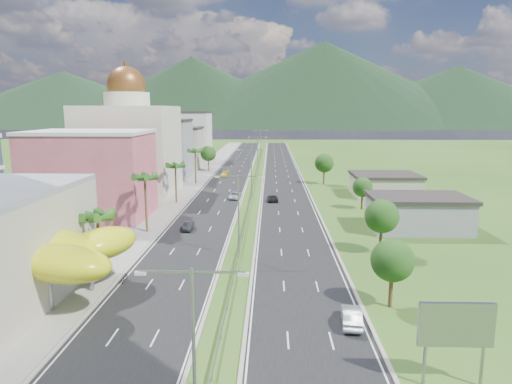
{
  "coord_description": "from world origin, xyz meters",
  "views": [
    {
      "loc": [
        4.11,
        -47.71,
        19.21
      ],
      "look_at": [
        1.95,
        19.69,
        7.0
      ],
      "focal_mm": 32.0,
      "sensor_mm": 36.0,
      "label": 1
    }
  ],
  "objects": [
    {
      "name": "streetlight_median_e",
      "position": [
        0.0,
        140.0,
        6.75
      ],
      "size": [
        6.04,
        0.25,
        11.0
      ],
      "color": "gray",
      "rests_on": "ground"
    },
    {
      "name": "sidewalk_left",
      "position": [
        -17.0,
        90.0,
        0.06
      ],
      "size": [
        7.0,
        260.0,
        0.12
      ],
      "primitive_type": "cube",
      "color": "gray",
      "rests_on": "ground"
    },
    {
      "name": "streetlight_median_a",
      "position": [
        0.0,
        -25.0,
        6.75
      ],
      "size": [
        6.04,
        0.25,
        11.0
      ],
      "color": "gray",
      "rests_on": "ground"
    },
    {
      "name": "palm_tree_c",
      "position": [
        -15.5,
        22.0,
        8.5
      ],
      "size": [
        3.6,
        3.6,
        9.6
      ],
      "color": "#47301C",
      "rests_on": "ground"
    },
    {
      "name": "car_silver_right",
      "position": [
        11.51,
        -8.97,
        0.83
      ],
      "size": [
        2.18,
        4.97,
        1.59
      ],
      "primitive_type": "imported",
      "rotation": [
        0.0,
        0.0,
        3.04
      ],
      "color": "#B5B8BE",
      "rests_on": "road_right"
    },
    {
      "name": "leafy_tree_rd",
      "position": [
        18.0,
        70.0,
        5.58
      ],
      "size": [
        4.9,
        4.9,
        8.05
      ],
      "color": "#47301C",
      "rests_on": "ground"
    },
    {
      "name": "car_yellow_far_left",
      "position": [
        -9.19,
        83.02,
        0.72
      ],
      "size": [
        2.23,
        4.81,
        1.36
      ],
      "primitive_type": "imported",
      "rotation": [
        0.0,
        0.0,
        -0.07
      ],
      "color": "gold",
      "rests_on": "road_left"
    },
    {
      "name": "car_silver_mid_left",
      "position": [
        -3.63,
        49.73,
        0.76
      ],
      "size": [
        2.6,
        5.27,
        1.44
      ],
      "primitive_type": "imported",
      "rotation": [
        0.0,
        0.0,
        -0.04
      ],
      "color": "#B3B6BB",
      "rests_on": "road_left"
    },
    {
      "name": "motorcycle",
      "position": [
        -12.3,
        0.82,
        0.73
      ],
      "size": [
        0.74,
        2.17,
        1.37
      ],
      "primitive_type": "imported",
      "rotation": [
        0.0,
        0.0,
        0.04
      ],
      "color": "black",
      "rests_on": "road_left"
    },
    {
      "name": "midrise_grey",
      "position": [
        -27.0,
        80.0,
        8.0
      ],
      "size": [
        16.0,
        15.0,
        16.0
      ],
      "primitive_type": "cube",
      "color": "gray",
      "rests_on": "ground"
    },
    {
      "name": "pink_shophouse",
      "position": [
        -28.0,
        32.0,
        7.5
      ],
      "size": [
        20.0,
        15.0,
        15.0
      ],
      "primitive_type": "cube",
      "color": "#B94C5B",
      "rests_on": "ground"
    },
    {
      "name": "road_right",
      "position": [
        7.5,
        90.0,
        0.02
      ],
      "size": [
        11.0,
        260.0,
        0.04
      ],
      "primitive_type": "cube",
      "color": "black",
      "rests_on": "ground"
    },
    {
      "name": "lime_canopy",
      "position": [
        -20.0,
        -4.0,
        4.99
      ],
      "size": [
        18.0,
        15.0,
        7.4
      ],
      "color": "#CDD314",
      "rests_on": "ground"
    },
    {
      "name": "road_left",
      "position": [
        -7.5,
        90.0,
        0.02
      ],
      "size": [
        11.0,
        260.0,
        0.04
      ],
      "primitive_type": "cube",
      "color": "black",
      "rests_on": "ground"
    },
    {
      "name": "shed_near",
      "position": [
        28.0,
        25.0,
        2.5
      ],
      "size": [
        15.0,
        10.0,
        5.0
      ],
      "primitive_type": "cube",
      "color": "gray",
      "rests_on": "ground"
    },
    {
      "name": "palm_tree_e",
      "position": [
        -15.5,
        70.0,
        8.31
      ],
      "size": [
        3.6,
        3.6,
        9.4
      ],
      "color": "#47301C",
      "rests_on": "ground"
    },
    {
      "name": "streetlight_median_d",
      "position": [
        0.0,
        95.0,
        6.75
      ],
      "size": [
        6.04,
        0.25,
        11.0
      ],
      "color": "gray",
      "rests_on": "ground"
    },
    {
      "name": "leafy_tree_rb",
      "position": [
        19.0,
        12.0,
        5.18
      ],
      "size": [
        4.55,
        4.55,
        7.47
      ],
      "color": "#47301C",
      "rests_on": "ground"
    },
    {
      "name": "leafy_tree_ra",
      "position": [
        16.0,
        -5.0,
        4.78
      ],
      "size": [
        4.2,
        4.2,
        6.9
      ],
      "color": "#47301C",
      "rests_on": "ground"
    },
    {
      "name": "leafy_tree_lfar",
      "position": [
        -15.5,
        95.0,
        5.58
      ],
      "size": [
        4.9,
        4.9,
        8.05
      ],
      "color": "#47301C",
      "rests_on": "ground"
    },
    {
      "name": "billboard",
      "position": [
        17.0,
        -18.0,
        4.42
      ],
      "size": [
        5.2,
        0.35,
        6.2
      ],
      "color": "gray",
      "rests_on": "ground"
    },
    {
      "name": "leafy_tree_rc",
      "position": [
        22.0,
        40.0,
        4.37
      ],
      "size": [
        3.85,
        3.85,
        6.33
      ],
      "color": "#47301C",
      "rests_on": "ground"
    },
    {
      "name": "palm_tree_b",
      "position": [
        -15.5,
        2.0,
        7.06
      ],
      "size": [
        3.6,
        3.6,
        8.1
      ],
      "color": "#47301C",
      "rests_on": "ground"
    },
    {
      "name": "ground",
      "position": [
        0.0,
        0.0,
        0.0
      ],
      "size": [
        500.0,
        500.0,
        0.0
      ],
      "primitive_type": "plane",
      "color": "#2D5119",
      "rests_on": "ground"
    },
    {
      "name": "palm_tree_d",
      "position": [
        -15.5,
        45.0,
        7.54
      ],
      "size": [
        3.6,
        3.6,
        8.6
      ],
      "color": "#47301C",
      "rests_on": "ground"
    },
    {
      "name": "midrise_white",
      "position": [
        -27.0,
        125.0,
        9.0
      ],
      "size": [
        16.0,
        15.0,
        18.0
      ],
      "primitive_type": "cube",
      "color": "silver",
      "rests_on": "ground"
    },
    {
      "name": "median_guardrail",
      "position": [
        0.0,
        71.99,
        0.62
      ],
      "size": [
        0.1,
        216.06,
        0.76
      ],
      "color": "gray",
      "rests_on": "ground"
    },
    {
      "name": "midrise_beige",
      "position": [
        -27.0,
        102.0,
        6.5
      ],
      "size": [
        16.0,
        15.0,
        13.0
      ],
      "primitive_type": "cube",
      "color": "#B9AE98",
      "rests_on": "ground"
    },
    {
      "name": "mountain_ridge",
      "position": [
        60.0,
        450.0,
        0.0
      ],
      "size": [
        860.0,
        140.0,
        90.0
      ],
      "primitive_type": null,
      "color": "black",
      "rests_on": "ground"
    },
    {
      "name": "streetlight_median_b",
      "position": [
        0.0,
        10.0,
        6.75
      ],
      "size": [
        6.04,
        0.25,
        11.0
      ],
      "color": "gray",
      "rests_on": "ground"
    },
    {
      "name": "car_dark_left",
      "position": [
        -9.09,
        23.31,
        0.68
      ],
      "size": [
        1.41,
        3.91,
        1.28
      ],
      "primitive_type": "imported",
      "rotation": [
        0.0,
        0.0,
        0.01
      ],
      "color": "black",
      "rests_on": "road_left"
    },
    {
      "name": "streetlight_median_c",
      "position": [
        0.0,
        50.0,
        6.75
      ],
      "size": [
        6.04,
        0.25,
        11.0
      ],
      "color": "gray",
      "rests_on": "ground"
    },
    {
      "name": "car_dark_far_right",
      "position": [
        4.57,
        47.34,
        0.68
      ],
      "size": [
        2.32,
        4.68,
        1.28
      ],
      "primitive_type": "imported",
      "rotation": [
        0.0,
        0.0,
        3.19
      ],
      "color": "black",
      "rests_on": "road_right"
    },
    {
      "name": "domed_building",
      "position": [
        -28.0,
        55.0,
        11.35
      ],
      "size": [
        20.0,
        20.0,
        28.7
      ],
      "color": "beige",
      "rests_on": "ground"
    },
    {
      "name": "shed_far",
      "position": [
        30.0,
        55.0,
        2.2
      ],
      "size": [
        14.0,
        12.0,
        4.4
      ],
      "primitive_type": "cube",
      "color": "#B9AE98",
      "rests_on": "ground"
    }
  ]
}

